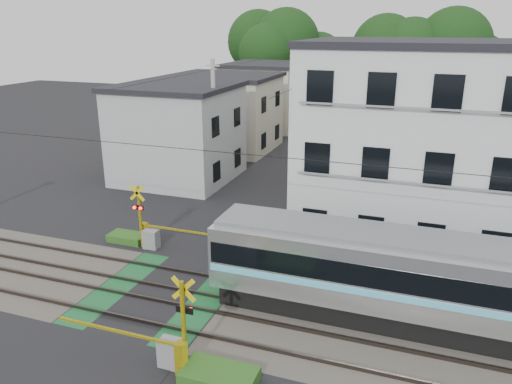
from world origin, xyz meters
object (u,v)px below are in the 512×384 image
at_px(crossing_signal_far, 150,233).
at_px(crossing_signal_near, 172,347).
at_px(apartment_block, 413,142).
at_px(pedestrian, 305,135).

bearing_deg(crossing_signal_far, crossing_signal_near, -54.71).
height_order(crossing_signal_near, apartment_block, apartment_block).
bearing_deg(apartment_block, crossing_signal_far, -152.22).
height_order(crossing_signal_far, apartment_block, apartment_block).
distance_m(crossing_signal_near, apartment_block, 14.95).
bearing_deg(apartment_block, crossing_signal_near, -114.22).
xyz_separation_m(apartment_block, pedestrian, (-9.35, 16.57, -3.76)).
relative_size(crossing_signal_far, pedestrian, 2.63).
height_order(crossing_signal_near, pedestrian, crossing_signal_near).
xyz_separation_m(crossing_signal_far, pedestrian, (1.74, 22.41, 0.19)).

